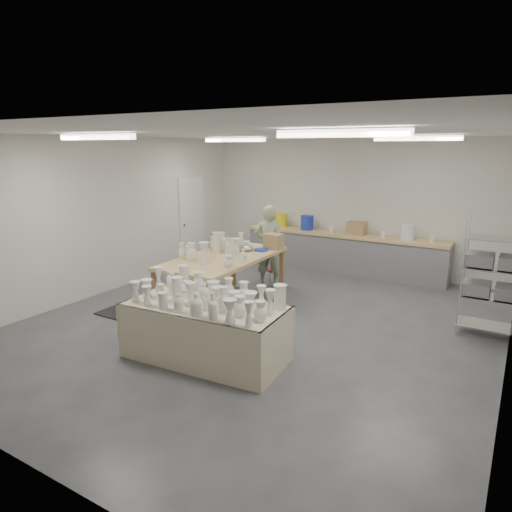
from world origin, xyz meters
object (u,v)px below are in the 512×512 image
Objects in this scene: drying_table at (206,328)px; potter at (269,246)px; work_table at (227,255)px; red_stool at (275,271)px.

potter is at bearing 101.07° from drying_table.
drying_table is 0.89× the size of work_table.
work_table is 1.44m from potter.
red_stool is (0.05, 1.70, -0.69)m from work_table.
drying_table is 7.43× the size of red_stool.
red_stool is at bearing -106.96° from potter.
work_table reaches higher than drying_table.
work_table is (-0.95, 1.88, 0.50)m from drying_table.
work_table is 1.51× the size of potter.
red_stool is at bearing 86.80° from work_table.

